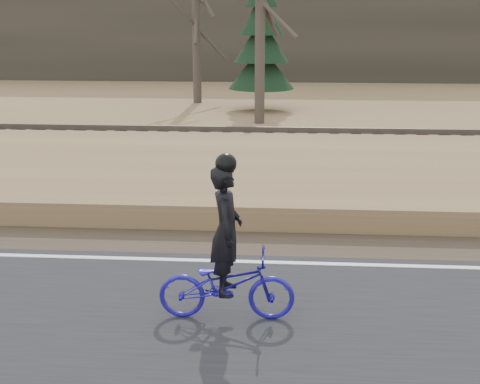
{
  "coord_description": "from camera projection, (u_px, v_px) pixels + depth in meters",
  "views": [
    {
      "loc": [
        -3.04,
        -9.48,
        3.81
      ],
      "look_at": [
        -3.79,
        0.5,
        1.1
      ],
      "focal_mm": 50.0,
      "sensor_mm": 36.0,
      "label": 1
    }
  ],
  "objects": [
    {
      "name": "treeline_backdrop",
      "position": [
        345.0,
        26.0,
        37.99
      ],
      "size": [
        120.0,
        4.0,
        6.0
      ],
      "primitive_type": "cube",
      "color": "#383328",
      "rests_on": "ground"
    },
    {
      "name": "ballast",
      "position": [
        405.0,
        153.0,
        17.54
      ],
      "size": [
        120.0,
        3.0,
        0.45
      ],
      "primitive_type": "cube",
      "color": "slate",
      "rests_on": "ground"
    },
    {
      "name": "cyclist",
      "position": [
        226.0,
        268.0,
        8.29
      ],
      "size": [
        1.72,
        0.64,
        2.13
      ],
      "rotation": [
        0.0,
        0.0,
        1.6
      ],
      "color": "#20169B",
      "rests_on": "road"
    },
    {
      "name": "embankment",
      "position": [
        435.0,
        190.0,
        13.88
      ],
      "size": [
        120.0,
        5.0,
        0.44
      ],
      "primitive_type": "cube",
      "color": "#916D4A",
      "rests_on": "ground"
    },
    {
      "name": "railroad",
      "position": [
        406.0,
        141.0,
        17.46
      ],
      "size": [
        120.0,
        2.4,
        0.29
      ],
      "color": "black",
      "rests_on": "ballast"
    },
    {
      "name": "conifer",
      "position": [
        262.0,
        42.0,
        26.05
      ],
      "size": [
        2.6,
        2.6,
        5.63
      ],
      "color": "#463D33",
      "rests_on": "ground"
    },
    {
      "name": "bare_tree_near_left",
      "position": [
        260.0,
        30.0,
        22.73
      ],
      "size": [
        0.36,
        0.36,
        6.43
      ],
      "primitive_type": "cylinder",
      "color": "#463D33",
      "rests_on": "ground"
    },
    {
      "name": "shoulder",
      "position": [
        471.0,
        248.0,
        11.05
      ],
      "size": [
        120.0,
        1.6,
        0.04
      ],
      "primitive_type": "cube",
      "color": "#473A2B",
      "rests_on": "ground"
    },
    {
      "name": "bare_tree_left",
      "position": [
        196.0,
        21.0,
        27.96
      ],
      "size": [
        0.36,
        0.36,
        6.88
      ],
      "primitive_type": "cylinder",
      "color": "#463D33",
      "rests_on": "ground"
    }
  ]
}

